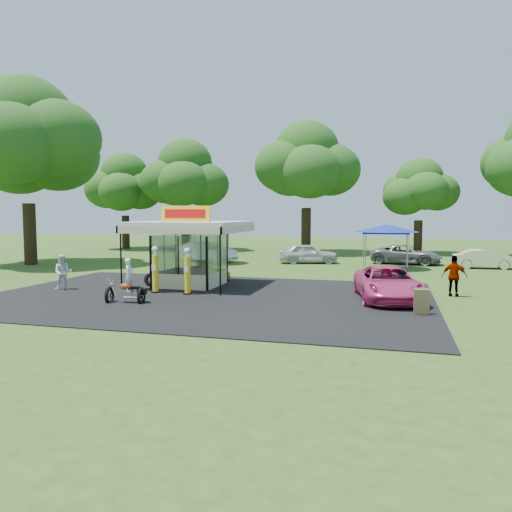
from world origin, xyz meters
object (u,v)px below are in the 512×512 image
object	(u,v)px
spectator_west	(63,272)
bg_car_a	(207,252)
gas_pump_left	(155,271)
motorcycle	(128,285)
bg_car_c	(308,253)
kiosk_car	(206,272)
bg_car_d	(406,255)
a_frame_sign	(422,302)
spectator_east_a	(402,283)
tent_west	(211,230)
gas_station_kiosk	(190,252)
spectator_east_b	(454,276)
gas_pump_right	(187,272)
tent_east	(386,229)
pink_sedan	(388,284)
bg_car_e	(484,259)

from	to	relation	value
spectator_west	bg_car_a	size ratio (longest dim) A/B	0.37
gas_pump_left	motorcycle	distance (m)	2.77
motorcycle	bg_car_c	bearing A→B (deg)	68.18
kiosk_car	bg_car_d	size ratio (longest dim) A/B	0.54
a_frame_sign	spectator_east_a	bearing A→B (deg)	102.12
gas_pump_left	bg_car_a	bearing A→B (deg)	101.89
kiosk_car	tent_west	distance (m)	10.04
gas_station_kiosk	motorcycle	xyz separation A→B (m)	(-0.59, -5.36, -1.01)
bg_car_a	tent_west	size ratio (longest dim) A/B	1.19
spectator_east_b	bg_car_d	distance (m)	14.82
gas_pump_left	bg_car_a	size ratio (longest dim) A/B	0.47
gas_pump_left	gas_pump_right	xyz separation A→B (m)	(1.66, -0.04, -0.02)
gas_pump_left	tent_east	xyz separation A→B (m)	(10.40, 13.87, 1.67)
gas_pump_right	spectator_east_b	size ratio (longest dim) A/B	1.17
tent_east	gas_pump_right	bearing A→B (deg)	-122.12
a_frame_sign	bg_car_c	world-z (taller)	bg_car_c
gas_station_kiosk	bg_car_a	xyz separation A→B (m)	(-3.91, 12.65, -0.99)
a_frame_sign	gas_pump_right	bearing A→B (deg)	169.15
pink_sedan	bg_car_a	distance (m)	20.00
gas_pump_left	bg_car_e	world-z (taller)	gas_pump_left
gas_pump_right	tent_east	bearing A→B (deg)	57.88
gas_pump_left	bg_car_d	world-z (taller)	gas_pump_left
gas_pump_right	motorcycle	distance (m)	3.14
bg_car_a	bg_car_d	xyz separation A→B (m)	(15.04, 2.22, -0.07)
gas_pump_left	bg_car_d	size ratio (longest dim) A/B	0.44
pink_sedan	bg_car_d	distance (m)	16.63
pink_sedan	bg_car_c	size ratio (longest dim) A/B	1.21
motorcycle	a_frame_sign	bearing A→B (deg)	-5.28
spectator_east_a	bg_car_d	xyz separation A→B (m)	(0.53, 16.44, -0.06)
kiosk_car	bg_car_c	xyz separation A→B (m)	(3.97, 11.30, 0.28)
bg_car_d	tent_west	xyz separation A→B (m)	(-14.32, -3.38, 1.84)
gas_station_kiosk	pink_sedan	size ratio (longest dim) A/B	1.00
spectator_east_b	bg_car_e	distance (m)	13.42
pink_sedan	spectator_east_b	size ratio (longest dim) A/B	2.86
kiosk_car	bg_car_e	size ratio (longest dim) A/B	0.70
bg_car_c	bg_car_d	xyz separation A→B (m)	(7.17, 1.36, -0.04)
spectator_west	tent_east	world-z (taller)	tent_east
bg_car_d	spectator_west	bearing A→B (deg)	146.64
spectator_west	bg_car_c	size ratio (longest dim) A/B	0.40
motorcycle	tent_east	bearing A→B (deg)	50.00
pink_sedan	bg_car_e	bearing A→B (deg)	56.97
a_frame_sign	spectator_east_a	xyz separation A→B (m)	(-0.64, 3.17, 0.26)
bg_car_a	tent_west	bearing A→B (deg)	-134.59
gas_station_kiosk	gas_pump_right	distance (m)	2.90
spectator_west	spectator_east_a	xyz separation A→B (m)	(16.16, 1.38, -0.11)
motorcycle	kiosk_car	distance (m)	7.59
bg_car_d	tent_east	size ratio (longest dim) A/B	1.19
bg_car_d	spectator_east_b	bearing A→B (deg)	-163.35
kiosk_car	bg_car_a	distance (m)	11.15
a_frame_sign	bg_car_a	distance (m)	23.07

